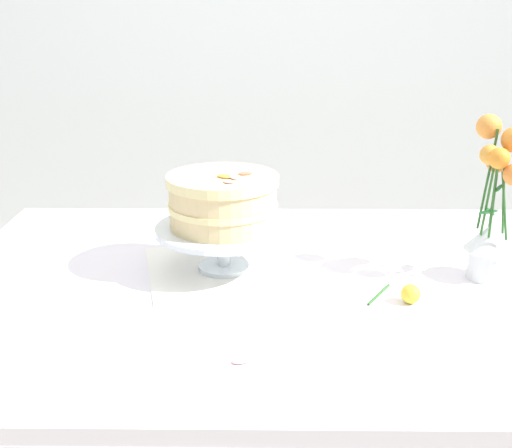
# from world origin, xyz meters

# --- Properties ---
(dining_table) EXTENTS (1.40, 1.00, 0.74)m
(dining_table) POSITION_xyz_m (0.00, -0.03, 0.65)
(dining_table) COLOR white
(dining_table) RESTS_ON ground
(linen_napkin) EXTENTS (0.38, 0.38, 0.00)m
(linen_napkin) POSITION_xyz_m (-0.12, 0.06, 0.74)
(linen_napkin) COLOR white
(linen_napkin) RESTS_ON dining_table
(cake_stand) EXTENTS (0.29, 0.29, 0.10)m
(cake_stand) POSITION_xyz_m (-0.12, 0.06, 0.82)
(cake_stand) COLOR silver
(cake_stand) RESTS_ON linen_napkin
(layer_cake) EXTENTS (0.23, 0.23, 0.12)m
(layer_cake) POSITION_xyz_m (-0.12, 0.06, 0.90)
(layer_cake) COLOR beige
(layer_cake) RESTS_ON cake_stand
(flower_vase) EXTENTS (0.10, 0.12, 0.34)m
(flower_vase) POSITION_xyz_m (0.44, 0.03, 0.89)
(flower_vase) COLOR silver
(flower_vase) RESTS_ON dining_table
(fallen_rose) EXTENTS (0.10, 0.10, 0.04)m
(fallen_rose) POSITION_xyz_m (0.25, -0.10, 0.76)
(fallen_rose) COLOR #2D6028
(fallen_rose) RESTS_ON dining_table
(loose_petal_0) EXTENTS (0.04, 0.04, 0.01)m
(loose_petal_0) POSITION_xyz_m (-0.07, -0.32, 0.74)
(loose_petal_0) COLOR pink
(loose_petal_0) RESTS_ON dining_table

